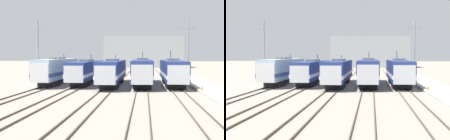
{
  "view_description": "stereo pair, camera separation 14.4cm",
  "coord_description": "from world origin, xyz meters",
  "views": [
    {
      "loc": [
        4.93,
        -39.59,
        4.67
      ],
      "look_at": [
        0.49,
        2.63,
        2.63
      ],
      "focal_mm": 50.0,
      "sensor_mm": 36.0,
      "label": 1
    },
    {
      "loc": [
        5.07,
        -39.57,
        4.67
      ],
      "look_at": [
        0.49,
        2.63,
        2.63
      ],
      "focal_mm": 50.0,
      "sensor_mm": 36.0,
      "label": 2
    }
  ],
  "objects": [
    {
      "name": "rail_pair_far_left",
      "position": [
        -9.17,
        0.0,
        0.07
      ],
      "size": [
        1.5,
        120.0,
        0.15
      ],
      "color": "#4C4238",
      "rests_on": "ground_plane"
    },
    {
      "name": "locomotive_center_right",
      "position": [
        4.59,
        8.44,
        2.19
      ],
      "size": [
        3.0,
        19.07,
        5.25
      ],
      "color": "black",
      "rests_on": "ground_plane"
    },
    {
      "name": "rail_pair_center",
      "position": [
        0.0,
        0.0,
        0.07
      ],
      "size": [
        1.51,
        120.0,
        0.15
      ],
      "color": "#4C4238",
      "rests_on": "ground_plane"
    },
    {
      "name": "rail_pair_center_left",
      "position": [
        -4.59,
        0.0,
        0.07
      ],
      "size": [
        1.51,
        120.0,
        0.15
      ],
      "color": "#4C4238",
      "rests_on": "ground_plane"
    },
    {
      "name": "traffic_cone",
      "position": [
        12.0,
        -0.33,
        0.65
      ],
      "size": [
        0.35,
        0.35,
        0.53
      ],
      "color": "orange",
      "rests_on": "platform"
    },
    {
      "name": "platform",
      "position": [
        13.6,
        0.0,
        0.19
      ],
      "size": [
        4.0,
        120.0,
        0.38
      ],
      "color": "#B7B5AD",
      "rests_on": "ground_plane"
    },
    {
      "name": "rail_pair_center_right",
      "position": [
        4.59,
        0.0,
        0.07
      ],
      "size": [
        1.51,
        120.0,
        0.15
      ],
      "color": "#4C4238",
      "rests_on": "ground_plane"
    },
    {
      "name": "locomotive_far_left",
      "position": [
        -9.17,
        9.42,
        2.24
      ],
      "size": [
        2.81,
        18.01,
        4.81
      ],
      "color": "#232326",
      "rests_on": "ground_plane"
    },
    {
      "name": "rail_pair_far_right",
      "position": [
        9.17,
        0.0,
        0.07
      ],
      "size": [
        1.5,
        120.0,
        0.15
      ],
      "color": "#4C4238",
      "rests_on": "ground_plane"
    },
    {
      "name": "depot_building",
      "position": [
        4.33,
        81.98,
        5.8
      ],
      "size": [
        29.11,
        15.13,
        11.61
      ],
      "color": "#9EA3A8",
      "rests_on": "ground_plane"
    },
    {
      "name": "locomotive_far_right",
      "position": [
        9.17,
        8.27,
        2.15
      ],
      "size": [
        3.05,
        17.4,
        5.4
      ],
      "color": "black",
      "rests_on": "ground_plane"
    },
    {
      "name": "locomotive_center",
      "position": [
        0.0,
        7.98,
        2.13
      ],
      "size": [
        2.96,
        19.57,
        4.65
      ],
      "color": "black",
      "rests_on": "ground_plane"
    },
    {
      "name": "catenary_tower_right",
      "position": [
        11.17,
        6.46,
        5.17
      ],
      "size": [
        2.47,
        0.27,
        9.73
      ],
      "color": "gray",
      "rests_on": "ground_plane"
    },
    {
      "name": "ground_plane",
      "position": [
        0.0,
        0.0,
        0.0
      ],
      "size": [
        400.0,
        400.0,
        0.0
      ],
      "primitive_type": "plane",
      "color": "gray"
    },
    {
      "name": "locomotive_center_left",
      "position": [
        -4.59,
        10.51,
        2.07
      ],
      "size": [
        2.9,
        19.55,
        4.75
      ],
      "color": "black",
      "rests_on": "ground_plane"
    },
    {
      "name": "catenary_tower_left",
      "position": [
        -11.28,
        6.46,
        5.17
      ],
      "size": [
        2.47,
        0.27,
        9.73
      ],
      "color": "gray",
      "rests_on": "ground_plane"
    }
  ]
}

